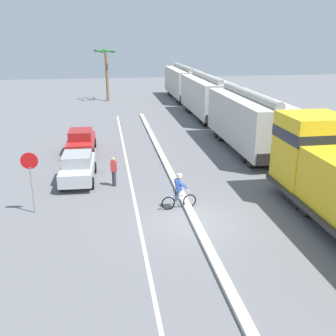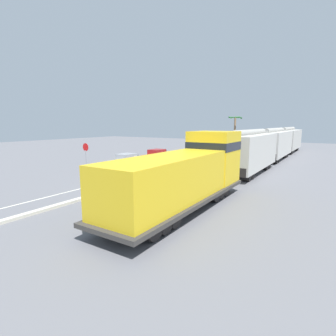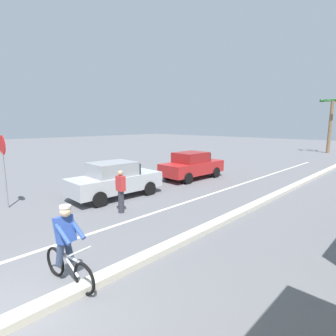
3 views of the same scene
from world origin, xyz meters
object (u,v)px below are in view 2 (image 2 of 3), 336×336
locomotive (188,175)px  hopper_car_middle (274,144)px  hopper_car_lead (249,152)px  cyclist (135,172)px  palm_tree_near (235,125)px  hopper_car_trailing (288,140)px  parked_car_red (157,156)px  parked_car_silver (127,161)px  pedestrian_by_cars (135,164)px  stop_sign (86,152)px

locomotive → hopper_car_middle: (0.00, 23.76, 0.28)m
hopper_car_lead → hopper_car_middle: size_ratio=1.00×
hopper_car_middle → cyclist: size_ratio=6.18×
hopper_car_lead → palm_tree_near: (-9.29, 23.27, 2.49)m
locomotive → hopper_car_trailing: 35.36m
cyclist → hopper_car_trailing: bearing=78.5°
hopper_car_trailing → parked_car_red: 24.89m
hopper_car_middle → parked_car_red: (-11.49, -10.44, -1.26)m
hopper_car_middle → parked_car_silver: bearing=-125.4°
parked_car_red → hopper_car_middle: bearing=42.3°
cyclist → palm_tree_near: bearing=94.8°
parked_car_red → palm_tree_near: 22.53m
locomotive → parked_car_silver: bearing=146.1°
hopper_car_middle → pedestrian_by_cars: bearing=-118.9°
parked_car_silver → parked_car_red: bearing=90.8°
hopper_car_lead → cyclist: (-6.57, -8.98, -1.26)m
hopper_car_trailing → cyclist: hopper_car_trailing is taller
parked_car_red → stop_sign: 9.74m
hopper_car_middle → palm_tree_near: (-9.29, 11.67, 2.49)m
parked_car_red → pedestrian_by_cars: 7.02m
hopper_car_trailing → pedestrian_by_cars: size_ratio=6.54×
hopper_car_trailing → parked_car_silver: hopper_car_trailing is taller
hopper_car_lead → parked_car_silver: bearing=-158.6°
stop_sign → pedestrian_by_cars: bearing=37.0°
cyclist → pedestrian_by_cars: cyclist is taller
hopper_car_middle → hopper_car_trailing: 11.60m
parked_car_silver → cyclist: (4.84, -4.51, 0.00)m
pedestrian_by_cars → cyclist: bearing=-49.8°
hopper_car_middle → parked_car_red: bearing=-137.7°
cyclist → pedestrian_by_cars: 4.48m
parked_car_red → hopper_car_lead: bearing=-5.8°
hopper_car_middle → hopper_car_lead: bearing=-90.0°
parked_car_red → pedestrian_by_cars: same height
cyclist → hopper_car_middle: bearing=72.3°
stop_sign → palm_tree_near: (3.89, 31.62, 2.54)m
locomotive → pedestrian_by_cars: bearing=145.1°
pedestrian_by_cars → locomotive: bearing=-34.9°
hopper_car_lead → hopper_car_middle: bearing=90.0°
parked_car_red → pedestrian_by_cars: bearing=-73.2°
parked_car_red → cyclist: bearing=-64.1°
locomotive → hopper_car_middle: locomotive is taller
hopper_car_lead → stop_sign: bearing=-147.6°
hopper_car_lead → hopper_car_trailing: bearing=90.0°
hopper_car_trailing → parked_car_silver: size_ratio=2.49×
palm_tree_near → cyclist: bearing=-85.2°
parked_car_red → pedestrian_by_cars: (2.03, -6.72, 0.03)m
hopper_car_trailing → parked_car_silver: (-11.41, -27.67, -1.26)m
hopper_car_middle → pedestrian_by_cars: (-9.47, -17.16, -1.23)m
hopper_car_trailing → stop_sign: 34.20m
stop_sign → palm_tree_near: 31.96m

